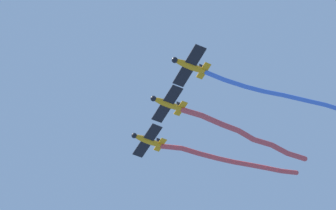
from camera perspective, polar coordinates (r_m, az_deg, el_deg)
airplane_lead at (r=80.30m, az=-2.12°, el=-3.65°), size 5.16×6.88×1.71m
smoke_trail_lead at (r=85.69m, az=6.62°, el=-5.69°), size 23.71×1.24×3.63m
airplane_left_wing at (r=76.07m, az=-0.08°, el=0.13°), size 5.13×6.86×1.71m
smoke_trail_left_wing at (r=81.59m, az=8.19°, el=-3.13°), size 22.50×4.25×2.42m
airplane_right_wing at (r=71.82m, az=2.21°, el=4.05°), size 5.11×6.84×1.71m
smoke_trail_right_wing at (r=76.34m, az=11.10°, el=1.18°), size 21.55×1.76×1.35m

